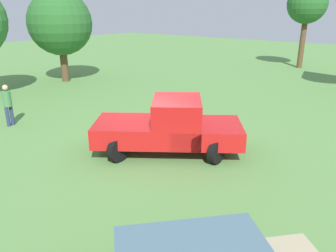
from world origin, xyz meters
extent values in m
plane|color=#5B8C47|center=(0.00, 0.00, 0.00)|extent=(80.00, 80.00, 0.00)
cylinder|color=black|center=(-1.98, 0.08, 0.38)|extent=(0.76, 0.22, 0.76)
cylinder|color=black|center=(-0.68, 1.00, 0.38)|extent=(0.76, 0.22, 0.76)
cylinder|color=black|center=(-0.23, -2.38, 0.38)|extent=(0.76, 0.22, 0.76)
cylinder|color=black|center=(1.07, -1.45, 0.38)|extent=(0.76, 0.22, 0.76)
cube|color=red|center=(-1.27, 0.46, 0.72)|extent=(2.64, 2.63, 0.64)
cube|color=red|center=(-0.29, -0.92, 1.10)|extent=(2.42, 2.33, 1.40)
cube|color=slate|center=(-0.29, -0.92, 1.54)|extent=(2.16, 2.05, 0.48)
cube|color=red|center=(0.25, -1.68, 0.70)|extent=(2.86, 2.94, 0.60)
cube|color=silver|center=(-1.78, 1.18, 0.46)|extent=(1.55, 1.15, 0.16)
cylinder|color=navy|center=(-2.39, 5.92, 0.40)|extent=(0.14, 0.14, 0.81)
cylinder|color=navy|center=(-2.20, 5.95, 0.40)|extent=(0.14, 0.14, 0.81)
cylinder|color=#477F4C|center=(-2.30, 5.94, 1.11)|extent=(0.37, 0.37, 0.61)
sphere|color=#D8AD84|center=(-2.30, 5.94, 1.57)|extent=(0.22, 0.22, 0.22)
cylinder|color=brown|center=(18.98, 1.19, 1.96)|extent=(0.41, 0.41, 3.92)
sphere|color=#286028|center=(18.98, 1.19, 4.81)|extent=(2.95, 2.95, 2.95)
cylinder|color=brown|center=(4.38, 11.48, 1.23)|extent=(0.46, 0.46, 2.45)
sphere|color=#286028|center=(4.38, 11.48, 3.62)|extent=(3.90, 3.90, 3.90)
camera|label=1|loc=(-8.46, -6.92, 4.49)|focal=35.72mm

